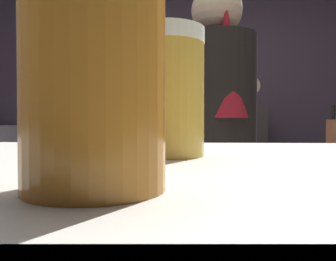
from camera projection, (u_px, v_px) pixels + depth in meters
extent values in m
cube|color=#4E4050|center=(186.00, 97.00, 3.55)|extent=(5.20, 0.10, 2.70)
cube|color=brown|center=(248.00, 235.00, 1.94)|extent=(2.10, 0.60, 0.90)
cube|color=#3D3635|center=(223.00, 172.00, 3.27)|extent=(0.77, 0.36, 1.22)
cylinder|color=black|center=(217.00, 103.00, 1.48)|extent=(0.34, 0.34, 0.57)
sphere|color=#D8B48F|center=(217.00, 11.00, 1.47)|extent=(0.22, 0.22, 0.22)
cone|color=maroon|center=(227.00, 61.00, 1.38)|extent=(0.18, 0.18, 0.46)
cylinder|color=#D8B48F|center=(170.00, 87.00, 1.59)|extent=(0.17, 0.33, 0.08)
cylinder|color=#D8B48F|center=(237.00, 89.00, 1.68)|extent=(0.17, 0.33, 0.08)
cylinder|color=black|center=(334.00, 112.00, 1.81)|extent=(0.02, 0.02, 0.08)
cylinder|color=beige|center=(181.00, 151.00, 1.91)|extent=(0.19, 0.19, 0.05)
cube|color=silver|center=(262.00, 155.00, 1.87)|extent=(0.24, 0.04, 0.01)
cylinder|color=gold|center=(167.00, 100.00, 0.36)|extent=(0.08, 0.08, 0.12)
cylinder|color=white|center=(167.00, 37.00, 0.35)|extent=(0.08, 0.08, 0.02)
cylinder|color=#AB6720|center=(97.00, 80.00, 0.18)|extent=(0.07, 0.07, 0.11)
cylinder|color=#528033|center=(209.00, 101.00, 3.33)|extent=(0.05, 0.05, 0.15)
cylinder|color=#528033|center=(209.00, 90.00, 3.33)|extent=(0.02, 0.02, 0.06)
cylinder|color=black|center=(209.00, 87.00, 3.33)|extent=(0.03, 0.03, 0.01)
cylinder|color=black|center=(231.00, 100.00, 3.34)|extent=(0.06, 0.06, 0.16)
cylinder|color=black|center=(231.00, 89.00, 3.34)|extent=(0.03, 0.03, 0.06)
cylinder|color=red|center=(231.00, 85.00, 3.34)|extent=(0.03, 0.03, 0.01)
cylinder|color=#DACA7C|center=(237.00, 100.00, 3.16)|extent=(0.06, 0.06, 0.15)
cylinder|color=#DACA7C|center=(237.00, 88.00, 3.15)|extent=(0.03, 0.03, 0.06)
cylinder|color=#333333|center=(237.00, 85.00, 3.15)|extent=(0.03, 0.03, 0.01)
cylinder|color=black|center=(194.00, 98.00, 3.17)|extent=(0.07, 0.07, 0.17)
cylinder|color=black|center=(194.00, 85.00, 3.17)|extent=(0.03, 0.03, 0.07)
cylinder|color=red|center=(194.00, 81.00, 3.17)|extent=(0.04, 0.04, 0.01)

